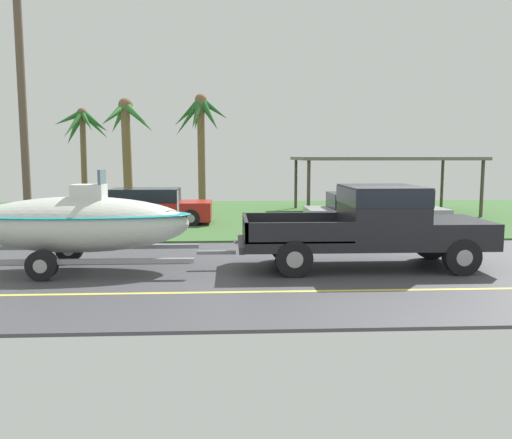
% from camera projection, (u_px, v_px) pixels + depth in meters
% --- Properties ---
extents(ground, '(36.00, 22.00, 0.11)m').
position_uv_depth(ground, '(321.00, 223.00, 20.29)').
color(ground, '#424247').
extents(pickup_truck_towing, '(5.84, 2.09, 1.91)m').
position_uv_depth(pickup_truck_towing, '(380.00, 222.00, 12.17)').
color(pickup_truck_towing, black).
rests_on(pickup_truck_towing, ground).
extents(boat_on_trailer, '(6.32, 2.14, 2.29)m').
position_uv_depth(boat_on_trailer, '(78.00, 224.00, 11.81)').
color(boat_on_trailer, gray).
rests_on(boat_on_trailer, ground).
extents(parked_sedan_near, '(4.48, 1.81, 1.38)m').
position_uv_depth(parked_sedan_near, '(150.00, 207.00, 19.75)').
color(parked_sedan_near, '#B21E19').
rests_on(parked_sedan_near, ground).
extents(parked_sedan_far, '(4.56, 1.82, 1.38)m').
position_uv_depth(parked_sedan_far, '(373.00, 214.00, 17.37)').
color(parked_sedan_far, '#99999E').
rests_on(parked_sedan_far, ground).
extents(carport_awning, '(7.77, 4.61, 2.55)m').
position_uv_depth(carport_awning, '(382.00, 159.00, 23.49)').
color(carport_awning, '#4C4238').
rests_on(carport_awning, ground).
extents(palm_tree_near_left, '(2.78, 3.23, 5.48)m').
position_uv_depth(palm_tree_near_left, '(201.00, 123.00, 24.56)').
color(palm_tree_near_left, brown).
rests_on(palm_tree_near_left, ground).
extents(palm_tree_near_right, '(2.61, 3.23, 4.93)m').
position_uv_depth(palm_tree_near_right, '(82.00, 131.00, 25.76)').
color(palm_tree_near_right, brown).
rests_on(palm_tree_near_right, ground).
extents(palm_tree_mid, '(2.66, 3.12, 5.39)m').
position_uv_depth(palm_tree_mid, '(127.00, 128.00, 25.45)').
color(palm_tree_mid, brown).
rests_on(palm_tree_mid, ground).
extents(utility_pole, '(0.24, 1.80, 8.32)m').
position_uv_depth(utility_pole, '(22.00, 98.00, 15.77)').
color(utility_pole, brown).
rests_on(utility_pole, ground).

